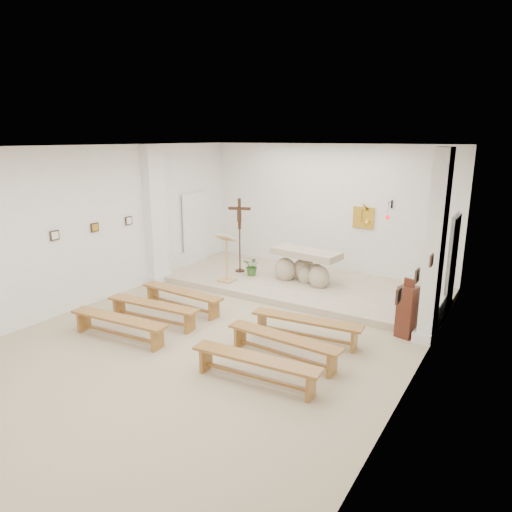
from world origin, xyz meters
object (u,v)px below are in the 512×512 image
Objects in this scene: bench_right_front at (306,324)px; bench_right_third at (255,364)px; lectern at (226,258)px; bench_left_front at (182,295)px; crucifix_stand at (240,230)px; donation_pedestal at (407,311)px; altar at (305,268)px; bench_right_second at (283,342)px; bench_left_second at (153,308)px; bench_left_third at (118,323)px.

bench_right_front and bench_right_third have the same top height.
lectern is 1.86m from bench_left_front.
donation_pedestal is at bearing -39.15° from crucifix_stand.
donation_pedestal is (4.78, -1.54, -0.78)m from crucifix_stand.
altar is 3.24m from bench_left_front.
bench_right_second and bench_right_third have the same top height.
bench_right_second is 1.00× the size of bench_right_third.
bench_right_front is at bearing -60.89° from crucifix_stand.
bench_left_front is at bearing 85.47° from bench_left_second.
bench_right_front is at bearing 85.63° from bench_right_third.
bench_left_front is 1.78m from bench_left_third.
altar is at bearing 165.10° from donation_pedestal.
lectern reaches higher than bench_right_third.
altar is 0.86× the size of bench_left_second.
donation_pedestal reaches higher than bench_left_third.
bench_left_third is at bearing -101.50° from altar.
altar is at bearing 63.33° from bench_left_front.
bench_left_front and bench_left_second have the same top height.
altar reaches higher than bench_right_front.
bench_left_third is at bearing -87.34° from bench_left_front.
bench_right_third is at bearing -51.98° from lectern.
donation_pedestal is (2.91, -1.66, 0.01)m from altar.
lectern is 0.58× the size of bench_left_third.
donation_pedestal is at bearing 56.33° from bench_right_second.
altar is 3.96m from bench_right_second.
bench_left_second is at bearing -90.67° from lectern.
donation_pedestal is (4.59, -0.65, -0.25)m from lectern.
crucifix_stand is (-0.20, 0.90, 0.54)m from lectern.
bench_right_third is (0.00, -0.89, 0.00)m from bench_right_second.
bench_right_front is 1.00× the size of bench_right_second.
altar is 4.80m from bench_right_third.
altar is at bearing 110.85° from bench_right_front.
bench_right_front is (-1.51, -1.16, -0.18)m from donation_pedestal.
bench_right_third is at bearing -95.54° from bench_right_front.
lectern is 0.58× the size of bench_right_front.
lectern is 0.58× the size of bench_left_front.
donation_pedestal is 4.94m from bench_left_second.
bench_right_second is 0.89m from bench_right_third.
crucifix_stand is at bearing 134.83° from bench_right_front.
crucifix_stand is (-1.87, -0.11, 0.80)m from altar.
crucifix_stand is 2.89m from bench_left_front.
crucifix_stand is 4.95m from bench_right_second.
bench_left_second is 1.00× the size of bench_left_third.
bench_right_second is (-1.51, -2.05, -0.18)m from donation_pedestal.
lectern is at bearing 143.98° from bench_right_front.
lectern is 4.74m from bench_right_third.
altar is 4.03m from bench_left_second.
bench_right_front is 0.89m from bench_right_second.
bench_right_third is (2.98, 0.00, 0.00)m from bench_left_third.
donation_pedestal is at bearing 17.15° from bench_left_front.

